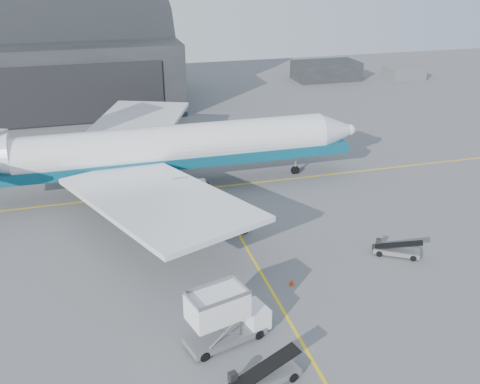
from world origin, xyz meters
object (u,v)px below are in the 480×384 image
object	(u,v)px
airliner	(159,149)
pushback_tug	(228,224)
belt_loader_a	(263,377)
belt_loader_b	(396,250)
catering_truck	(224,317)

from	to	relation	value
airliner	pushback_tug	xyz separation A→B (m)	(4.92, -12.42, -4.20)
airliner	belt_loader_a	bearing A→B (deg)	-86.95
belt_loader_a	belt_loader_b	size ratio (longest dim) A/B	1.23
belt_loader_a	catering_truck	bearing A→B (deg)	90.95
belt_loader_a	airliner	bearing A→B (deg)	77.91
belt_loader_b	belt_loader_a	bearing A→B (deg)	-112.77
catering_truck	belt_loader_a	xyz separation A→B (m)	(1.36, -4.72, -1.54)
belt_loader_a	belt_loader_b	world-z (taller)	belt_loader_a
airliner	pushback_tug	bearing A→B (deg)	-68.41
catering_truck	pushback_tug	size ratio (longest dim) A/B	1.55
pushback_tug	airliner	bearing A→B (deg)	118.15
airliner	belt_loader_b	world-z (taller)	airliner
pushback_tug	belt_loader_a	bearing A→B (deg)	-91.88
catering_truck	belt_loader_b	world-z (taller)	catering_truck
pushback_tug	catering_truck	bearing A→B (deg)	-98.77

